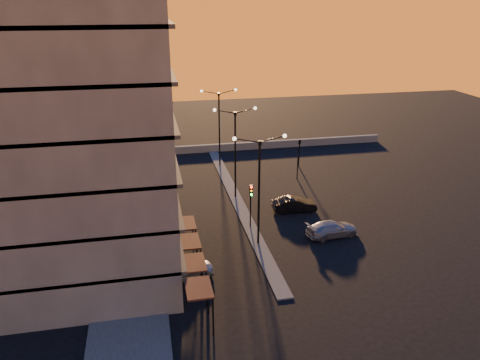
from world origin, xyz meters
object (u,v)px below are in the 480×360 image
traffic_light_main (251,199)px  car_hatchback (185,269)px  car_sedan (294,204)px  streetlamp_mid (235,146)px  car_wagon (332,229)px

traffic_light_main → car_hatchback: traffic_light_main is taller
traffic_light_main → car_hatchback: 9.59m
traffic_light_main → car_sedan: (5.00, 2.83, -2.19)m
streetlamp_mid → traffic_light_main: (0.00, -7.13, -2.70)m
streetlamp_mid → car_sedan: bearing=-40.7°
streetlamp_mid → car_wagon: (6.66, -9.86, -4.92)m
car_sedan → car_wagon: 5.80m
car_sedan → car_wagon: car_sedan is taller
traffic_light_main → car_sedan: size_ratio=1.00×
traffic_light_main → car_sedan: bearing=29.5°
car_hatchback → car_wagon: bearing=-80.8°
streetlamp_mid → traffic_light_main: 7.62m
streetlamp_mid → car_sedan: 8.21m
traffic_light_main → streetlamp_mid: bearing=90.0°
streetlamp_mid → car_hatchback: 16.04m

